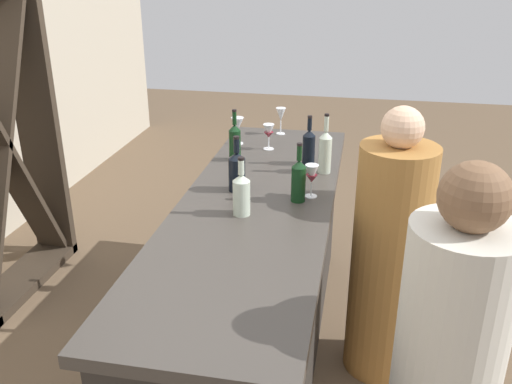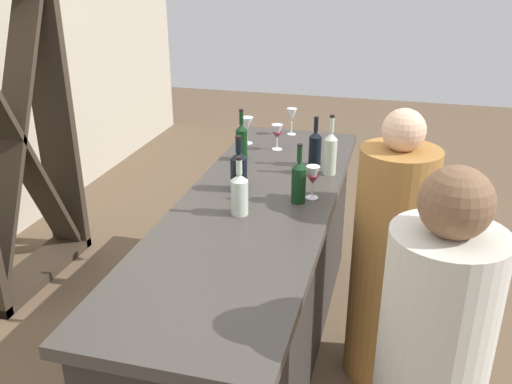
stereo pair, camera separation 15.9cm
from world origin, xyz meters
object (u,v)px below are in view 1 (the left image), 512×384
object	(u,v)px
wine_bottle_leftmost_clear_pale	(241,193)
wine_glass_near_left	(312,176)
wine_bottle_second_right_clear_pale	(325,151)
wine_bottle_far_right_near_black	(309,146)
wine_bottle_rightmost_dark_green	(235,141)
wine_glass_near_right	(269,132)
person_center_guest	(389,259)
wine_bottle_second_left_dark_green	(299,179)
wine_glass_far_left	(238,125)
wine_glass_near_center	(281,115)
wine_bottle_center_near_black	(237,170)

from	to	relation	value
wine_bottle_leftmost_clear_pale	wine_glass_near_left	bearing A→B (deg)	-47.85
wine_bottle_leftmost_clear_pale	wine_bottle_second_right_clear_pale	size ratio (longest dim) A/B	0.84
wine_bottle_second_right_clear_pale	wine_bottle_far_right_near_black	bearing A→B (deg)	41.33
wine_bottle_second_right_clear_pale	wine_bottle_rightmost_dark_green	xyz separation A→B (m)	(0.10, 0.52, -0.01)
wine_glass_near_right	person_center_guest	world-z (taller)	person_center_guest
person_center_guest	wine_bottle_second_left_dark_green	bearing A→B (deg)	-3.50
wine_bottle_leftmost_clear_pale	wine_glass_near_left	xyz separation A→B (m)	(0.26, -0.29, 0.01)
wine_bottle_second_right_clear_pale	wine_glass_far_left	distance (m)	0.69
wine_bottle_rightmost_dark_green	wine_glass_near_left	size ratio (longest dim) A/B	1.80
wine_bottle_second_left_dark_green	wine_bottle_far_right_near_black	bearing A→B (deg)	0.73
wine_bottle_rightmost_dark_green	wine_bottle_second_right_clear_pale	bearing A→B (deg)	-100.68
wine_glass_near_center	wine_glass_near_right	size ratio (longest dim) A/B	1.12
wine_bottle_rightmost_dark_green	wine_glass_near_center	xyz separation A→B (m)	(0.55, -0.18, 0.01)
wine_bottle_far_right_near_black	person_center_guest	size ratio (longest dim) A/B	0.20
wine_glass_near_center	wine_glass_far_left	size ratio (longest dim) A/B	1.04
wine_bottle_center_near_black	wine_glass_far_left	world-z (taller)	wine_bottle_center_near_black
wine_bottle_second_right_clear_pale	wine_glass_near_left	size ratio (longest dim) A/B	1.98
wine_bottle_far_right_near_black	wine_bottle_center_near_black	bearing A→B (deg)	145.27
wine_glass_near_center	wine_glass_far_left	bearing A→B (deg)	137.67
wine_bottle_second_right_clear_pale	wine_glass_far_left	world-z (taller)	wine_bottle_second_right_clear_pale
wine_bottle_second_left_dark_green	wine_bottle_rightmost_dark_green	xyz separation A→B (m)	(0.50, 0.43, 0.00)
wine_bottle_rightmost_dark_green	wine_glass_far_left	size ratio (longest dim) A/B	1.77
wine_bottle_center_near_black	wine_bottle_second_right_clear_pale	size ratio (longest dim) A/B	0.87
wine_bottle_leftmost_clear_pale	wine_bottle_second_left_dark_green	size ratio (longest dim) A/B	0.95
wine_bottle_second_left_dark_green	wine_glass_near_center	size ratio (longest dim) A/B	1.67
wine_bottle_second_left_dark_green	person_center_guest	world-z (taller)	person_center_guest
wine_bottle_second_left_dark_green	wine_glass_near_left	xyz separation A→B (m)	(0.06, -0.06, 0.00)
wine_glass_near_left	wine_glass_near_right	xyz separation A→B (m)	(0.66, 0.33, -0.00)
wine_glass_far_left	person_center_guest	bearing A→B (deg)	-129.97
wine_bottle_leftmost_clear_pale	wine_glass_near_center	bearing A→B (deg)	0.63
wine_bottle_rightmost_dark_green	wine_glass_near_left	bearing A→B (deg)	-132.29
wine_bottle_far_right_near_black	wine_glass_near_left	size ratio (longest dim) A/B	1.70
wine_bottle_second_left_dark_green	wine_bottle_far_right_near_black	xyz separation A→B (m)	(0.52, 0.01, -0.00)
wine_bottle_leftmost_clear_pale	wine_glass_near_right	xyz separation A→B (m)	(0.93, 0.04, 0.00)
wine_bottle_center_near_black	wine_bottle_rightmost_dark_green	world-z (taller)	wine_bottle_rightmost_dark_green
person_center_guest	wine_glass_near_center	bearing A→B (deg)	-61.29
wine_bottle_center_near_black	wine_glass_near_center	bearing A→B (deg)	-4.06
wine_bottle_rightmost_dark_green	wine_bottle_far_right_near_black	distance (m)	0.42
wine_bottle_rightmost_dark_green	wine_glass_near_right	world-z (taller)	wine_bottle_rightmost_dark_green
wine_bottle_rightmost_dark_green	wine_glass_near_right	distance (m)	0.27
wine_glass_near_center	wine_bottle_rightmost_dark_green	bearing A→B (deg)	161.72
wine_bottle_second_right_clear_pale	wine_bottle_leftmost_clear_pale	bearing A→B (deg)	151.67
wine_bottle_leftmost_clear_pale	wine_glass_near_right	world-z (taller)	wine_bottle_leftmost_clear_pale
wine_bottle_center_near_black	wine_glass_near_right	xyz separation A→B (m)	(0.66, -0.05, -0.00)
wine_bottle_leftmost_clear_pale	wine_bottle_center_near_black	world-z (taller)	wine_bottle_center_near_black
person_center_guest	wine_glass_far_left	bearing A→B (deg)	-45.37
wine_bottle_far_right_near_black	person_center_guest	world-z (taller)	person_center_guest
wine_bottle_second_right_clear_pale	person_center_guest	distance (m)	0.66
wine_bottle_second_left_dark_green	wine_bottle_far_right_near_black	world-z (taller)	wine_bottle_second_left_dark_green
person_center_guest	wine_glass_near_right	bearing A→B (deg)	-49.96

